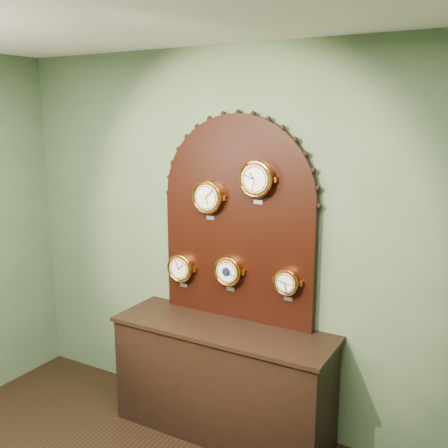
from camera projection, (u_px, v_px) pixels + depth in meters
The scene contains 8 objects.
wall_back at pixel (241, 242), 3.82m from camera, with size 4.00×4.00×0.00m, color #496142.
shop_counter at pixel (223, 381), 3.80m from camera, with size 1.60×0.50×0.80m, color black.
display_board at pixel (238, 213), 3.73m from camera, with size 1.26×0.06×1.53m.
roman_clock at pixel (208, 197), 3.75m from camera, with size 0.25×0.08×0.30m.
arabic_clock at pixel (256, 179), 3.53m from camera, with size 0.26×0.08×0.31m.
hygrometer at pixel (181, 268), 3.99m from camera, with size 0.22×0.08×0.27m.
barometer at pixel (228, 271), 3.78m from camera, with size 0.22×0.08×0.27m.
tide_clock at pixel (287, 282), 3.56m from camera, with size 0.19×0.08×0.24m.
Camera 1 is at (1.72, -0.79, 2.32)m, focal length 41.49 mm.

